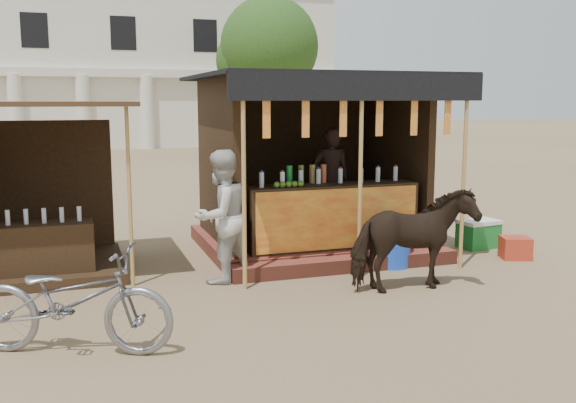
# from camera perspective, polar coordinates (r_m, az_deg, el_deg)

# --- Properties ---
(ground) EXTENTS (120.00, 120.00, 0.00)m
(ground) POSITION_cam_1_polar(r_m,az_deg,el_deg) (7.11, 4.20, -10.73)
(ground) COLOR #846B4C
(ground) RESTS_ON ground
(main_stall) EXTENTS (3.60, 3.61, 2.78)m
(main_stall) POSITION_cam_1_polar(r_m,az_deg,el_deg) (10.28, 2.28, 1.34)
(main_stall) COLOR brown
(main_stall) RESTS_ON ground
(secondary_stall) EXTENTS (2.40, 2.40, 2.38)m
(secondary_stall) POSITION_cam_1_polar(r_m,az_deg,el_deg) (9.54, -21.69, -0.97)
(secondary_stall) COLOR #332212
(secondary_stall) RESTS_ON ground
(cow) EXTENTS (1.57, 0.73, 1.32)m
(cow) POSITION_cam_1_polar(r_m,az_deg,el_deg) (8.20, 11.05, -3.41)
(cow) COLOR black
(cow) RESTS_ON ground
(motorbike) EXTENTS (2.08, 1.39, 1.04)m
(motorbike) POSITION_cam_1_polar(r_m,az_deg,el_deg) (6.48, -18.73, -8.34)
(motorbike) COLOR gray
(motorbike) RESTS_ON ground
(bystander) EXTENTS (1.08, 1.01, 1.76)m
(bystander) POSITION_cam_1_polar(r_m,az_deg,el_deg) (8.50, -5.96, -1.33)
(bystander) COLOR beige
(bystander) RESTS_ON ground
(blue_barrel) EXTENTS (0.69, 0.69, 0.67)m
(blue_barrel) POSITION_cam_1_polar(r_m,az_deg,el_deg) (9.47, 9.15, -3.69)
(blue_barrel) COLOR blue
(blue_barrel) RESTS_ON ground
(red_crate) EXTENTS (0.52, 0.49, 0.33)m
(red_crate) POSITION_cam_1_polar(r_m,az_deg,el_deg) (10.41, 19.55, -3.90)
(red_crate) COLOR #A8301C
(red_crate) RESTS_ON ground
(cooler) EXTENTS (0.70, 0.53, 0.46)m
(cooler) POSITION_cam_1_polar(r_m,az_deg,el_deg) (10.98, 16.57, -2.76)
(cooler) COLOR #1A772C
(cooler) RESTS_ON ground
(background_building) EXTENTS (26.00, 7.45, 8.18)m
(background_building) POSITION_cam_1_polar(r_m,az_deg,el_deg) (36.15, -17.98, 11.07)
(background_building) COLOR silver
(background_building) RESTS_ON ground
(tree) EXTENTS (4.50, 4.40, 7.00)m
(tree) POSITION_cam_1_polar(r_m,az_deg,el_deg) (29.62, -2.10, 13.31)
(tree) COLOR #382314
(tree) RESTS_ON ground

